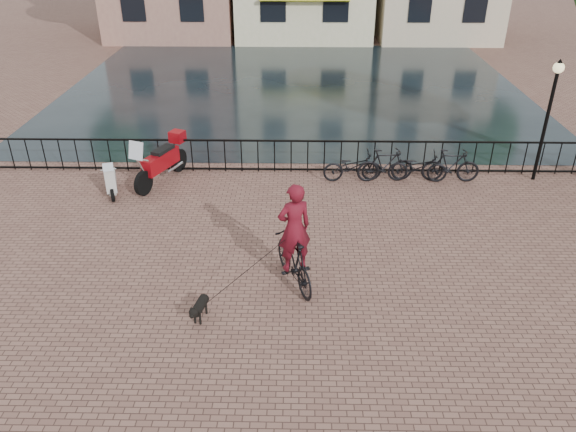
{
  "coord_description": "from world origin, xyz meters",
  "views": [
    {
      "loc": [
        0.2,
        -7.66,
        7.07
      ],
      "look_at": [
        0.0,
        3.0,
        1.2
      ],
      "focal_mm": 35.0,
      "sensor_mm": 36.0,
      "label": 1
    }
  ],
  "objects_px": {
    "dog": "(200,308)",
    "motorcycle": "(160,156)",
    "cyclist": "(294,242)",
    "scooter": "(110,174)",
    "lamp_post": "(551,101)"
  },
  "relations": [
    {
      "from": "dog",
      "to": "scooter",
      "type": "bearing_deg",
      "value": 133.86
    },
    {
      "from": "lamp_post",
      "to": "cyclist",
      "type": "height_order",
      "value": "lamp_post"
    },
    {
      "from": "dog",
      "to": "lamp_post",
      "type": "bearing_deg",
      "value": 49.1
    },
    {
      "from": "cyclist",
      "to": "motorcycle",
      "type": "relative_size",
      "value": 1.17
    },
    {
      "from": "scooter",
      "to": "lamp_post",
      "type": "bearing_deg",
      "value": -11.99
    },
    {
      "from": "cyclist",
      "to": "motorcycle",
      "type": "height_order",
      "value": "cyclist"
    },
    {
      "from": "cyclist",
      "to": "scooter",
      "type": "height_order",
      "value": "cyclist"
    },
    {
      "from": "motorcycle",
      "to": "dog",
      "type": "bearing_deg",
      "value": -49.04
    },
    {
      "from": "lamp_post",
      "to": "dog",
      "type": "distance_m",
      "value": 11.27
    },
    {
      "from": "dog",
      "to": "motorcycle",
      "type": "relative_size",
      "value": 0.32
    },
    {
      "from": "motorcycle",
      "to": "scooter",
      "type": "bearing_deg",
      "value": -126.62
    },
    {
      "from": "motorcycle",
      "to": "cyclist",
      "type": "bearing_deg",
      "value": -29.57
    },
    {
      "from": "cyclist",
      "to": "dog",
      "type": "height_order",
      "value": "cyclist"
    },
    {
      "from": "lamp_post",
      "to": "scooter",
      "type": "relative_size",
      "value": 2.61
    },
    {
      "from": "dog",
      "to": "scooter",
      "type": "height_order",
      "value": "scooter"
    }
  ]
}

